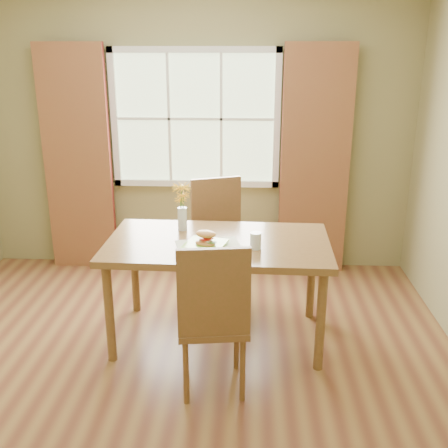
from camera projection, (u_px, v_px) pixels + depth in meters
The scene contains 12 objects.
room at pixel (165, 182), 3.29m from camera, with size 4.24×3.84×2.74m.
window at pixel (195, 119), 5.01m from camera, with size 1.62×0.06×1.32m.
curtain_left at pixel (78, 161), 5.10m from camera, with size 0.65×0.08×2.20m, color maroon.
curtain_right at pixel (315, 163), 5.00m from camera, with size 0.65×0.08×2.20m, color maroon.
dining_table at pixel (218, 251), 3.88m from camera, with size 1.66×0.96×0.80m.
chair_near at pixel (213, 314), 3.25m from camera, with size 0.49×0.49×1.06m.
chair_far at pixel (219, 234), 4.59m from camera, with size 0.58×0.58×1.08m.
placemat at pixel (209, 246), 3.74m from camera, with size 0.45×0.33×0.01m, color silver.
plate at pixel (205, 246), 3.72m from camera, with size 0.28×0.28×0.01m, color #88D034.
croissant_sandwich at pixel (206, 238), 3.69m from camera, with size 0.18×0.15×0.11m.
water_glass at pixel (256, 241), 3.69m from camera, with size 0.08×0.08×0.12m.
flower_vase at pixel (182, 202), 4.02m from camera, with size 0.15×0.15×0.37m.
Camera 1 is at (0.53, -3.17, 2.15)m, focal length 42.00 mm.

